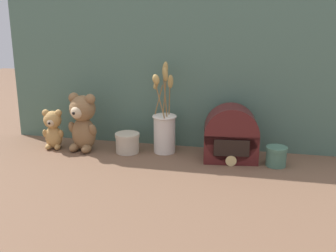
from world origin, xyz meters
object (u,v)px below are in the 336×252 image
Objects in this scene: decorative_tin_tall at (276,156)px; decorative_tin_short at (127,143)px; flower_vase at (164,127)px; vintage_radio at (231,137)px; teddy_bear_large at (83,121)px; teddy_bear_medium at (53,128)px.

decorative_tin_tall is 0.79× the size of decorative_tin_short.
flower_vase is 1.68× the size of vintage_radio.
teddy_bear_large is at bearing 179.08° from decorative_tin_tall.
teddy_bear_medium reaches higher than decorative_tin_short.
decorative_tin_short is (-0.57, 0.03, 0.00)m from decorative_tin_tall.
teddy_bear_large is 0.20m from decorative_tin_short.
decorative_tin_tall is (0.17, -0.03, -0.05)m from vintage_radio.
teddy_bear_large is 3.01× the size of decorative_tin_tall.
decorative_tin_tall is 0.57m from decorative_tin_short.
decorative_tin_short is at bearing -166.63° from flower_vase.
teddy_bear_medium is 0.71m from vintage_radio.
teddy_bear_large reaches higher than vintage_radio.
decorative_tin_short is (-0.14, -0.03, -0.06)m from flower_vase.
vintage_radio is at bearing 0.02° from decorative_tin_short.
decorative_tin_short is (0.18, 0.01, -0.08)m from teddy_bear_large.
teddy_bear_large is at bearing -178.67° from vintage_radio.
vintage_radio is (0.71, 0.02, 0.01)m from teddy_bear_medium.
teddy_bear_medium is at bearing -173.52° from flower_vase.
decorative_tin_tall is at bearing -8.69° from vintage_radio.
teddy_bear_medium is at bearing -178.60° from vintage_radio.
teddy_bear_large is at bearing 1.74° from teddy_bear_medium.
teddy_bear_medium reaches higher than decorative_tin_tall.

